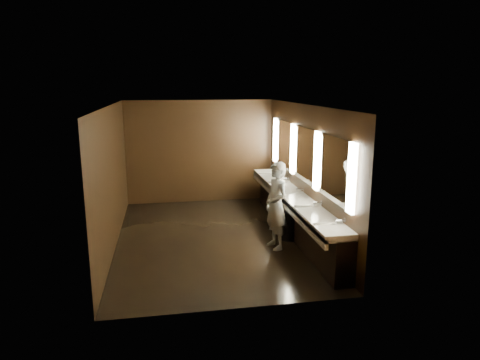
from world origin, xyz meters
TOP-DOWN VIEW (x-y plane):
  - floor at (0.00, 0.00)m, footprint 6.00×6.00m
  - ceiling at (0.00, 0.00)m, footprint 4.00×6.00m
  - wall_back at (0.00, 3.00)m, footprint 4.00×0.02m
  - wall_front at (0.00, -3.00)m, footprint 4.00×0.02m
  - wall_left at (-2.00, 0.00)m, footprint 0.02×6.00m
  - wall_right at (2.00, 0.00)m, footprint 0.02×6.00m
  - sink_counter at (1.79, 0.00)m, footprint 0.55×5.40m
  - mirror_band at (1.98, -0.00)m, footprint 0.06×5.03m
  - person at (1.18, -0.77)m, footprint 0.56×0.72m
  - trash_bin at (1.58, -0.34)m, footprint 0.41×0.41m

SIDE VIEW (x-z plane):
  - floor at x=0.00m, z-range 0.00..0.00m
  - trash_bin at x=1.58m, z-range 0.00..0.60m
  - sink_counter at x=1.79m, z-range -0.01..1.00m
  - person at x=1.18m, z-range 0.00..1.75m
  - wall_back at x=0.00m, z-range 0.00..2.80m
  - wall_front at x=0.00m, z-range 0.00..2.80m
  - wall_left at x=-2.00m, z-range 0.00..2.80m
  - wall_right at x=2.00m, z-range 0.00..2.80m
  - mirror_band at x=1.98m, z-range 1.17..2.32m
  - ceiling at x=0.00m, z-range 2.79..2.81m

